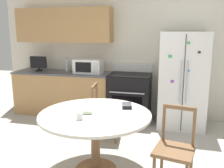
{
  "coord_description": "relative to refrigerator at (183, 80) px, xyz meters",
  "views": [
    {
      "loc": [
        1.02,
        -2.41,
        1.74
      ],
      "look_at": [
        0.14,
        1.15,
        0.95
      ],
      "focal_mm": 40.0,
      "sensor_mm": 36.0,
      "label": 1
    }
  ],
  "objects": [
    {
      "name": "candle_glass",
      "position": [
        -1.17,
        -2.11,
        -0.06
      ],
      "size": [
        0.08,
        0.08,
        0.08
      ],
      "color": "silver",
      "rests_on": "dining_table"
    },
    {
      "name": "back_wall",
      "position": [
        -1.51,
        0.39,
        0.58
      ],
      "size": [
        5.2,
        0.44,
        2.6
      ],
      "color": "silver",
      "rests_on": "ground_plane"
    },
    {
      "name": "counter_bottle",
      "position": [
        -2.35,
        0.2,
        0.15
      ],
      "size": [
        0.06,
        0.06,
        0.28
      ],
      "color": "silver",
      "rests_on": "kitchen_counter"
    },
    {
      "name": "countertop_tv",
      "position": [
        -2.94,
        0.08,
        0.21
      ],
      "size": [
        0.36,
        0.16,
        0.31
      ],
      "color": "black",
      "rests_on": "kitchen_counter"
    },
    {
      "name": "folded_napkin",
      "position": [
        -1.18,
        -1.93,
        -0.07
      ],
      "size": [
        0.19,
        0.1,
        0.05
      ],
      "color": "beige",
      "rests_on": "dining_table"
    },
    {
      "name": "kitchen_counter",
      "position": [
        -2.39,
        0.09,
        -0.41
      ],
      "size": [
        2.03,
        0.64,
        0.9
      ],
      "color": "#AD7F4C",
      "rests_on": "ground_plane"
    },
    {
      "name": "microwave",
      "position": [
        -1.83,
        0.08,
        0.18
      ],
      "size": [
        0.55,
        0.36,
        0.28
      ],
      "color": "white",
      "rests_on": "kitchen_counter"
    },
    {
      "name": "oven_range",
      "position": [
        -0.98,
        0.06,
        -0.39
      ],
      "size": [
        0.79,
        0.68,
        1.08
      ],
      "color": "black",
      "rests_on": "ground_plane"
    },
    {
      "name": "dining_table",
      "position": [
        -1.07,
        -1.87,
        -0.22
      ],
      "size": [
        1.36,
        1.36,
        0.76
      ],
      "color": "beige",
      "rests_on": "ground_plane"
    },
    {
      "name": "dining_chair_right",
      "position": [
        -0.12,
        -1.94,
        -0.42
      ],
      "size": [
        0.5,
        0.5,
        0.9
      ],
      "rotation": [
        0.0,
        0.0,
        2.94
      ],
      "color": "brown",
      "rests_on": "ground_plane"
    },
    {
      "name": "refrigerator",
      "position": [
        0.0,
        0.0,
        0.0
      ],
      "size": [
        0.82,
        0.79,
        1.71
      ],
      "color": "white",
      "rests_on": "ground_plane"
    },
    {
      "name": "dining_chair_far",
      "position": [
        -1.22,
        -0.92,
        -0.42
      ],
      "size": [
        0.46,
        0.46,
        0.9
      ],
      "rotation": [
        0.0,
        0.0,
        4.83
      ],
      "color": "brown",
      "rests_on": "ground_plane"
    },
    {
      "name": "wallet",
      "position": [
        -0.73,
        -1.58,
        -0.07
      ],
      "size": [
        0.15,
        0.15,
        0.07
      ],
      "color": "black",
      "rests_on": "dining_table"
    }
  ]
}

